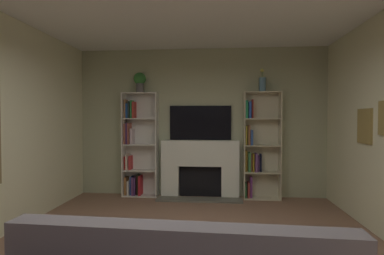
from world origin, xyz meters
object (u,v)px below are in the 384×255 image
tv (200,123)px  bookshelf_right (257,147)px  vase_with_flowers (262,84)px  fireplace (200,167)px  bookshelf_left (137,148)px  potted_plant (140,81)px

tv → bookshelf_right: bookshelf_right is taller
bookshelf_right → vase_with_flowers: bearing=-32.3°
bookshelf_right → fireplace: bearing=-179.3°
bookshelf_left → potted_plant: (0.08, -0.05, 1.29)m
bookshelf_right → potted_plant: potted_plant is taller
bookshelf_right → potted_plant: (-2.22, -0.05, 1.25)m
fireplace → bookshelf_left: bearing=179.3°
bookshelf_left → vase_with_flowers: size_ratio=4.71×
fireplace → vase_with_flowers: bearing=-1.8°
fireplace → bookshelf_left: (-1.22, 0.02, 0.35)m
bookshelf_right → tv: bearing=176.2°
vase_with_flowers → tv: bearing=174.1°
bookshelf_left → bookshelf_right: same height
tv → potted_plant: potted_plant is taller
fireplace → vase_with_flowers: vase_with_flowers is taller
potted_plant → bookshelf_right: bearing=1.3°
fireplace → potted_plant: potted_plant is taller
bookshelf_right → vase_with_flowers: (0.08, -0.05, 1.17)m
bookshelf_right → vase_with_flowers: vase_with_flowers is taller
fireplace → bookshelf_left: bookshelf_left is taller
vase_with_flowers → bookshelf_right: bearing=147.7°
tv → vase_with_flowers: (1.15, -0.12, 0.72)m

